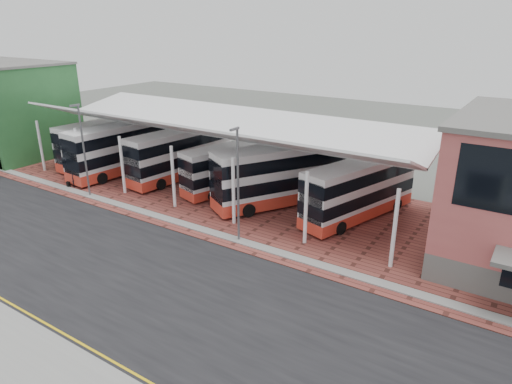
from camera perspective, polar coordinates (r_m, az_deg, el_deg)
ground at (r=29.04m, az=-12.76°, el=-9.68°), size 140.00×140.00×0.00m
road at (r=28.46m, az=-14.21°, el=-10.45°), size 120.00×14.00×0.02m
forecourt at (r=37.18m, az=3.81°, el=-2.22°), size 72.00×16.00×0.06m
sidewalk at (r=24.82m, az=-28.37°, el=-17.45°), size 120.00×4.00×0.14m
north_kerb at (r=33.02m, az=-5.11°, el=-5.22°), size 120.00×0.80×0.14m
yellow_line_near at (r=25.56m, az=-24.37°, el=-15.66°), size 120.00×0.12×0.01m
yellow_line_far at (r=25.68m, az=-23.80°, el=-15.39°), size 120.00×0.12×0.01m
canopy at (r=40.49m, az=-5.31°, el=8.19°), size 37.00×11.63×7.07m
shop_green at (r=56.90m, az=-26.89°, el=8.95°), size 6.40×10.20×10.22m
lamp_west at (r=41.34m, az=-20.77°, el=5.15°), size 0.16×0.90×8.07m
lamp_east at (r=30.32m, az=-2.29°, el=1.24°), size 0.16×0.90×8.07m
bus_0 at (r=51.26m, az=-17.89°, el=5.98°), size 3.40×11.50×4.68m
bus_1 at (r=47.74m, az=-16.15°, el=5.29°), size 3.69×12.12×4.92m
bus_2 at (r=44.74m, az=-9.43°, el=4.69°), size 3.96×11.61×4.69m
bus_3 at (r=40.96m, az=-2.82°, el=3.08°), size 5.13×10.30×4.14m
bus_4 at (r=37.57m, az=3.35°, el=2.05°), size 8.36×11.65×4.90m
bus_5 at (r=35.75m, az=12.77°, el=0.23°), size 5.55×11.10×4.47m
pedestrian at (r=45.09m, az=-21.71°, el=1.61°), size 0.46×0.64×1.66m
suitcase at (r=45.37m, az=-22.40°, el=0.88°), size 0.31×0.22×0.54m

